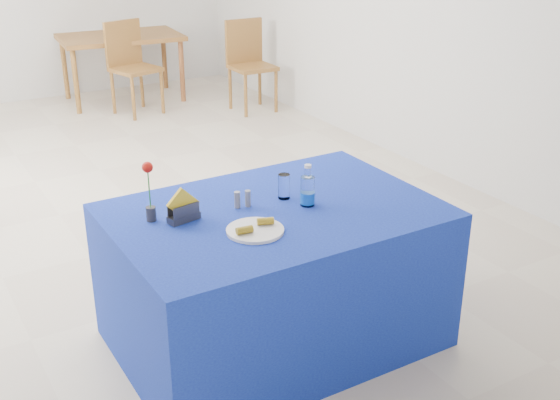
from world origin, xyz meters
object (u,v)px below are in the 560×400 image
object	(u,v)px
chair_bg_left	(130,61)
chair_bg_right	(249,59)
plate	(255,230)
blue_table	(275,276)
water_bottle	(307,192)
oak_table	(120,42)

from	to	relation	value
chair_bg_left	chair_bg_right	size ratio (longest dim) A/B	1.01
chair_bg_left	plate	bearing A→B (deg)	-117.87
plate	blue_table	world-z (taller)	plate
blue_table	chair_bg_left	bearing A→B (deg)	79.27
chair_bg_left	water_bottle	bearing A→B (deg)	-113.74
chair_bg_right	water_bottle	bearing A→B (deg)	-113.84
blue_table	oak_table	xyz separation A→B (m)	(0.95, 5.12, 0.30)
blue_table	water_bottle	xyz separation A→B (m)	(0.17, -0.04, 0.45)
water_bottle	chair_bg_left	xyz separation A→B (m)	(0.70, 4.62, -0.26)
blue_table	water_bottle	bearing A→B (deg)	-12.68
oak_table	chair_bg_left	size ratio (longest dim) A/B	1.43
oak_table	chair_bg_right	world-z (taller)	chair_bg_right
water_bottle	chair_bg_right	size ratio (longest dim) A/B	0.22
blue_table	chair_bg_right	bearing A→B (deg)	63.31
plate	blue_table	distance (m)	0.47
blue_table	chair_bg_left	xyz separation A→B (m)	(0.87, 4.58, 0.19)
chair_bg_left	chair_bg_right	xyz separation A→B (m)	(1.16, -0.54, -0.00)
water_bottle	chair_bg_right	bearing A→B (deg)	65.46
chair_bg_right	plate	bearing A→B (deg)	-117.26
blue_table	water_bottle	world-z (taller)	water_bottle
water_bottle	chair_bg_left	bearing A→B (deg)	81.41
chair_bg_left	chair_bg_right	distance (m)	1.28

